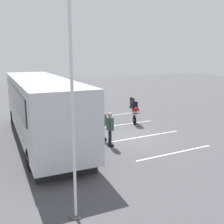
% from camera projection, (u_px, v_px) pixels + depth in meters
% --- Properties ---
extents(ground_plane, '(80.00, 80.00, 0.00)m').
position_uv_depth(ground_plane, '(126.00, 136.00, 14.59)').
color(ground_plane, '#4C4C51').
extents(tour_bus, '(11.00, 2.59, 3.25)m').
position_uv_depth(tour_bus, '(41.00, 109.00, 13.74)').
color(tour_bus, silver).
rests_on(tour_bus, ground_plane).
extents(spectator_far_left, '(0.58, 0.36, 1.71)m').
position_uv_depth(spectator_far_left, '(110.00, 126.00, 12.78)').
color(spectator_far_left, black).
rests_on(spectator_far_left, ground_plane).
extents(spectator_left, '(0.57, 0.31, 1.66)m').
position_uv_depth(spectator_left, '(103.00, 122.00, 13.77)').
color(spectator_left, black).
rests_on(spectator_left, ground_plane).
extents(spectator_centre, '(0.57, 0.39, 1.82)m').
position_uv_depth(spectator_centre, '(95.00, 115.00, 14.85)').
color(spectator_centre, '#473823').
rests_on(spectator_centre, ground_plane).
extents(spectator_right, '(0.58, 0.34, 1.71)m').
position_uv_depth(spectator_right, '(90.00, 113.00, 15.76)').
color(spectator_right, '#473823').
rests_on(spectator_right, ground_plane).
extents(spectator_far_right, '(0.58, 0.36, 1.68)m').
position_uv_depth(spectator_far_right, '(83.00, 109.00, 16.99)').
color(spectator_far_right, '#473823').
rests_on(spectator_far_right, ground_plane).
extents(parked_motorcycle_silver, '(2.03, 0.71, 0.99)m').
position_uv_depth(parked_motorcycle_silver, '(74.00, 122.00, 15.74)').
color(parked_motorcycle_silver, black).
rests_on(parked_motorcycle_silver, ground_plane).
extents(parked_motorcycle_dark, '(2.05, 0.58, 0.99)m').
position_uv_depth(parked_motorcycle_dark, '(89.00, 131.00, 13.89)').
color(parked_motorcycle_dark, black).
rests_on(parked_motorcycle_dark, ground_plane).
extents(stunt_motorcycle, '(1.92, 0.87, 1.77)m').
position_uv_depth(stunt_motorcycle, '(134.00, 108.00, 17.14)').
color(stunt_motorcycle, black).
rests_on(stunt_motorcycle, ground_plane).
extents(flagpole, '(0.78, 0.36, 6.93)m').
position_uv_depth(flagpole, '(72.00, 95.00, 6.64)').
color(flagpole, silver).
rests_on(flagpole, ground_plane).
extents(bay_line_a, '(0.31, 4.30, 0.01)m').
position_uv_depth(bay_line_a, '(176.00, 153.00, 12.14)').
color(bay_line_a, white).
rests_on(bay_line_a, ground_plane).
extents(bay_line_b, '(0.33, 4.66, 0.01)m').
position_uv_depth(bay_line_b, '(144.00, 136.00, 14.59)').
color(bay_line_b, white).
rests_on(bay_line_b, ground_plane).
extents(bay_line_c, '(0.33, 4.61, 0.01)m').
position_uv_depth(bay_line_c, '(122.00, 125.00, 17.04)').
color(bay_line_c, white).
rests_on(bay_line_c, ground_plane).
extents(bay_line_d, '(0.35, 4.97, 0.01)m').
position_uv_depth(bay_line_d, '(105.00, 116.00, 19.49)').
color(bay_line_d, white).
rests_on(bay_line_d, ground_plane).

